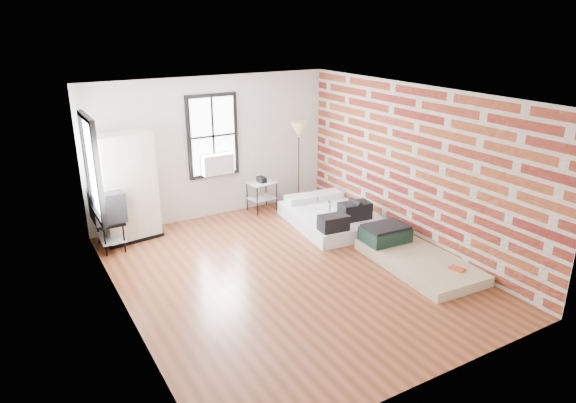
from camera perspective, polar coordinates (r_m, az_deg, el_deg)
ground at (r=8.24m, az=0.13°, el=-7.93°), size 6.00×6.00×0.00m
room_shell at (r=8.00m, az=0.26°, el=4.60°), size 5.02×6.02×2.80m
mattress_main at (r=10.03m, az=4.98°, el=-1.68°), size 1.68×2.15×0.64m
mattress_bare at (r=8.77m, az=13.47°, el=-5.75°), size 1.22×2.16×0.45m
wardrobe at (r=9.58m, az=-17.43°, el=1.49°), size 1.06×0.69×1.96m
side_table at (r=10.66m, az=-2.94°, el=1.55°), size 0.61×0.51×0.73m
floor_lamp at (r=10.73m, az=1.21°, el=7.55°), size 0.39×0.39×1.81m
tv_stand at (r=9.34m, az=-19.40°, el=-0.59°), size 0.53×0.75×1.06m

